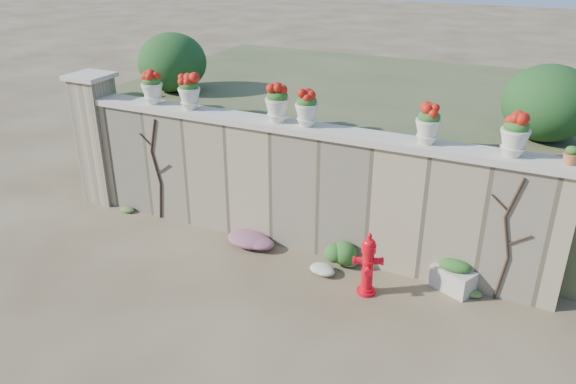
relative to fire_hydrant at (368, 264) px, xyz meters
The scene contains 21 objects.
ground 1.82m from the fire_hydrant, 148.32° to the right, with size 80.00×80.00×0.00m, color brown.
stone_wall 1.80m from the fire_hydrant, 149.33° to the left, with size 8.00×0.40×2.00m, color #9A8966.
wall_cap 2.33m from the fire_hydrant, 149.33° to the left, with size 8.10×0.52×0.10m, color beige.
gate_pillar 5.76m from the fire_hydrant, behind, with size 0.72×0.72×2.48m.
raised_fill 4.37m from the fire_hydrant, 110.02° to the left, with size 9.00×6.00×2.00m, color #384C23.
back_shrub_left 5.53m from the fire_hydrant, 156.05° to the left, with size 1.30×1.30×1.10m, color #143814.
back_shrub_right 3.50m from the fire_hydrant, 47.43° to the left, with size 1.30×1.30×1.10m, color #143814.
vine_left 4.24m from the fire_hydrant, behind, with size 0.60×0.04×1.91m.
vine_right 1.93m from the fire_hydrant, 20.83° to the left, with size 0.60×0.04×1.91m.
fire_hydrant is the anchor object (origin of this frame).
planter_box 1.31m from the fire_hydrant, 29.57° to the left, with size 0.69×0.56×0.50m.
green_shrub 0.81m from the fire_hydrant, 143.15° to the left, with size 0.56×0.50×0.53m, color #1E5119.
magenta_clump 2.24m from the fire_hydrant, 166.49° to the left, with size 0.98×0.65×0.26m, color #B62485.
white_flowers 0.85m from the fire_hydrant, 167.39° to the left, with size 0.51×0.41×0.18m, color white.
urn_pot_0 4.74m from the fire_hydrant, 168.29° to the left, with size 0.36×0.36×0.57m.
urn_pot_1 4.07m from the fire_hydrant, 165.82° to the left, with size 0.37×0.37×0.58m.
urn_pot_2 2.80m from the fire_hydrant, 154.63° to the left, with size 0.38×0.38×0.60m.
urn_pot_3 2.49m from the fire_hydrant, 147.15° to the left, with size 0.36×0.36×0.56m.
urn_pot_4 2.13m from the fire_hydrant, 62.02° to the left, with size 0.36×0.36×0.56m.
urn_pot_5 2.63m from the fire_hydrant, 28.94° to the left, with size 0.38×0.38×0.59m.
terracotta_pot 3.00m from the fire_hydrant, 21.05° to the left, with size 0.19×0.19×0.23m.
Camera 1 is at (3.39, -5.74, 4.76)m, focal length 35.00 mm.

